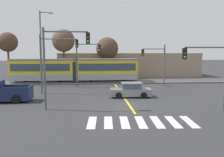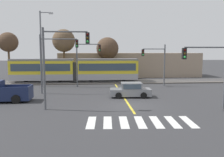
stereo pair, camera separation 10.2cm
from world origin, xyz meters
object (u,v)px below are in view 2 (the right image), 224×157
at_px(light_rail_tram, 75,69).
at_px(traffic_light_near_right, 210,65).
at_px(sedan_crossing, 131,90).
at_px(traffic_light_far_left, 85,57).
at_px(pickup_truck, 0,93).
at_px(traffic_light_near_left, 59,56).
at_px(bare_tree_east, 108,49).
at_px(traffic_light_far_right, 157,59).
at_px(street_lamp_west, 42,45).
at_px(traffic_light_mid_left, 53,55).
at_px(bare_tree_west, 64,41).
at_px(bare_tree_far_west, 8,42).

relative_size(light_rail_tram, traffic_light_near_right, 3.35).
height_order(sedan_crossing, traffic_light_far_left, traffic_light_far_left).
distance_m(pickup_truck, traffic_light_near_right, 18.92).
bearing_deg(traffic_light_near_left, bare_tree_east, 76.01).
xyz_separation_m(light_rail_tram, traffic_light_far_right, (11.23, -3.93, 1.58)).
distance_m(light_rail_tram, pickup_truck, 14.06).
distance_m(traffic_light_near_right, street_lamp_west, 21.44).
bearing_deg(traffic_light_mid_left, pickup_truck, -137.00).
relative_size(pickup_truck, traffic_light_far_right, 0.97).
relative_size(light_rail_tram, bare_tree_east, 2.63).
relative_size(bare_tree_west, bare_tree_east, 1.17).
height_order(traffic_light_near_right, traffic_light_near_left, traffic_light_near_left).
relative_size(street_lamp_west, bare_tree_west, 1.21).
bearing_deg(bare_tree_far_west, sedan_crossing, -42.51).
bearing_deg(traffic_light_far_left, traffic_light_far_right, -0.03).
xyz_separation_m(traffic_light_near_left, traffic_light_far_right, (11.29, 12.17, -0.77)).
relative_size(pickup_truck, bare_tree_west, 0.66).
bearing_deg(sedan_crossing, light_rail_tram, 119.80).
bearing_deg(traffic_light_mid_left, traffic_light_near_right, -31.29).
distance_m(traffic_light_near_right, bare_tree_far_west, 31.90).
relative_size(pickup_truck, traffic_light_near_right, 0.98).
xyz_separation_m(traffic_light_far_left, street_lamp_west, (-5.69, 0.90, 1.56)).
xyz_separation_m(traffic_light_far_left, bare_tree_west, (-3.68, 7.99, 2.42)).
bearing_deg(sedan_crossing, traffic_light_near_right, -45.02).
distance_m(light_rail_tram, traffic_light_near_right, 20.90).
xyz_separation_m(pickup_truck, bare_tree_east, (11.20, 17.26, 4.30)).
bearing_deg(bare_tree_east, pickup_truck, -122.96).
relative_size(sedan_crossing, pickup_truck, 0.79).
bearing_deg(traffic_light_far_right, bare_tree_west, 148.98).
distance_m(light_rail_tram, traffic_light_near_left, 16.27).
distance_m(traffic_light_far_left, bare_tree_east, 9.33).
xyz_separation_m(traffic_light_near_left, bare_tree_east, (5.17, 20.75, 0.75)).
bearing_deg(traffic_light_near_right, pickup_truck, 166.55).
relative_size(sedan_crossing, traffic_light_far_right, 0.76).
bearing_deg(bare_tree_far_west, traffic_light_near_right, -43.13).
relative_size(traffic_light_far_left, bare_tree_west, 0.73).
distance_m(traffic_light_near_right, traffic_light_far_left, 16.74).
height_order(sedan_crossing, bare_tree_east, bare_tree_east).
bearing_deg(bare_tree_east, light_rail_tram, -137.70).
relative_size(pickup_truck, traffic_light_near_left, 0.82).
bearing_deg(sedan_crossing, bare_tree_west, 119.08).
xyz_separation_m(traffic_light_near_right, traffic_light_mid_left, (-13.84, 8.41, 0.68)).
height_order(traffic_light_far_left, bare_tree_west, bare_tree_west).
height_order(traffic_light_near_right, traffic_light_mid_left, traffic_light_mid_left).
distance_m(traffic_light_far_left, bare_tree_far_west, 15.56).
height_order(light_rail_tram, traffic_light_near_right, traffic_light_near_right).
distance_m(bare_tree_far_west, bare_tree_east, 16.24).
distance_m(pickup_truck, bare_tree_east, 21.02).
height_order(traffic_light_near_left, bare_tree_west, bare_tree_west).
distance_m(pickup_truck, bare_tree_far_west, 18.86).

